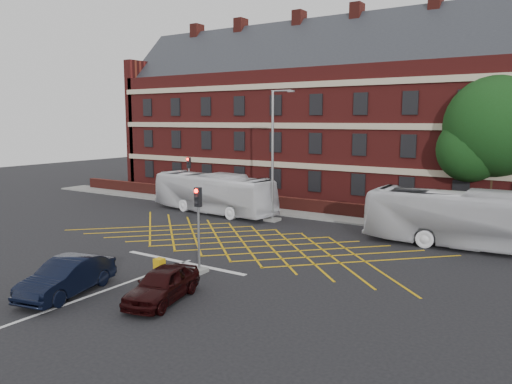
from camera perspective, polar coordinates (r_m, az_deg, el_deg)
The scene contains 17 objects.
ground at distance 29.68m, azimuth -3.77°, elevation -6.46°, with size 120.00×120.00×0.00m, color black.
victorian_building at distance 48.03m, azimuth 12.54°, elevation 8.45°, with size 51.00×12.17×20.40m.
boundary_wall at distance 40.46m, azimuth 7.36°, elevation -1.73°, with size 56.00×0.50×1.10m, color #521A15.
far_pavement at distance 39.67m, azimuth 6.72°, elevation -2.64°, with size 60.00×3.00×0.12m, color slate.
box_junction_hatching at distance 31.25m, azimuth -1.55°, elevation -5.67°, with size 11.50×0.12×0.02m, color #CC990C.
stop_line at distance 27.07m, azimuth -8.27°, elevation -7.97°, with size 8.00×0.30×0.02m, color silver.
centre_line at distance 22.87m, azimuth -19.32°, elevation -11.45°, with size 0.15×14.00×0.02m, color silver.
bus_left at distance 40.63m, azimuth -4.92°, elevation -0.12°, with size 2.72×11.62×3.24m, color white.
bus_right at distance 31.90m, azimuth 23.50°, elevation -2.92°, with size 2.90×12.38×3.45m, color silver.
car_navy at distance 23.41m, azimuth -20.80°, elevation -9.04°, with size 1.67×4.80×1.58m, color black.
car_maroon at distance 21.53m, azimuth -10.66°, elevation -10.34°, with size 1.71×4.25×1.45m, color black.
deciduous_tree at distance 39.68m, azimuth 25.63°, elevation 6.02°, with size 7.53×7.26×10.67m.
traffic_light_near at distance 24.84m, azimuth -6.57°, elevation -5.23°, with size 0.70×0.70×4.27m.
traffic_light_far at distance 44.11m, azimuth -7.65°, elevation 0.69°, with size 0.70×0.70×4.27m.
street_lamp at distance 36.97m, azimuth 1.98°, elevation 1.81°, with size 2.25×1.00×9.64m.
direction_signs at distance 47.00m, azimuth -9.21°, elevation 0.65°, with size 1.10×0.16×2.20m.
utility_cabinet at distance 24.87m, azimuth -10.97°, elevation -8.46°, with size 0.43×0.44×0.89m, color #D39E0C.
Camera 1 is at (17.31, -22.90, 7.56)m, focal length 35.00 mm.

